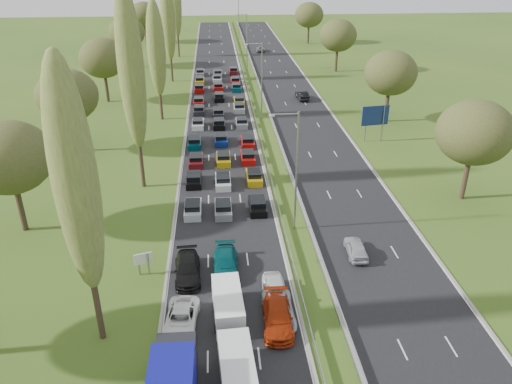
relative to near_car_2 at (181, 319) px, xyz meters
name	(u,v)px	position (x,y,z in m)	size (l,w,h in m)	color
ground	(260,115)	(10.43, 50.40, -0.72)	(260.00, 260.00, 0.00)	#345119
near_carriageway	(219,111)	(3.68, 52.90, -0.72)	(10.50, 215.00, 0.04)	black
far_carriageway	(298,109)	(17.18, 52.90, -0.72)	(10.50, 215.00, 0.04)	black
central_reservation	(259,107)	(10.43, 52.90, -0.17)	(2.36, 215.00, 0.32)	gray
lamp_columns	(262,82)	(10.43, 48.40, 5.28)	(0.18, 140.18, 12.00)	gray
poplar_row	(147,54)	(-5.57, 38.57, 11.67)	(2.80, 127.80, 22.44)	#2D2116
woodland_left	(60,103)	(-16.07, 33.03, 6.96)	(8.00, 166.00, 11.10)	#2D2116
woodland_right	(410,87)	(29.93, 37.07, 6.96)	(8.00, 153.00, 11.10)	#2D2116
traffic_queue_fill	(220,117)	(3.67, 48.15, -0.28)	(9.12, 67.19, 0.80)	#B2B7BC
near_car_2	(181,319)	(0.00, 0.00, 0.00)	(2.31, 5.02, 1.39)	white
near_car_3	(188,269)	(0.24, 6.23, 0.06)	(2.13, 5.23, 1.52)	black
near_car_7	(226,263)	(3.44, 6.78, 0.07)	(2.14, 5.26, 1.53)	#054A4F
near_car_10	(279,311)	(7.24, 0.38, -0.02)	(2.26, 4.90, 1.36)	#A2A7AB
near_car_11	(278,316)	(7.07, -0.35, 0.08)	(2.17, 5.34, 1.55)	#9D2709
near_car_12	(276,291)	(7.32, 2.68, 0.06)	(1.80, 4.46, 1.52)	white
far_car_0	(356,248)	(15.26, 8.31, 0.00)	(1.65, 4.10, 1.40)	#A6AAB0
far_car_1	(302,95)	(18.78, 58.78, 0.09)	(1.66, 4.77, 1.57)	black
far_car_2	(261,49)	(15.42, 104.57, -0.03)	(2.21, 4.80, 1.33)	slate
white_van_front	(237,367)	(3.83, -5.33, 0.40)	(2.12, 5.40, 2.17)	silver
white_van_rear	(228,303)	(3.46, 1.07, 0.39)	(2.11, 5.38, 2.16)	white
info_sign	(143,261)	(-3.47, 6.86, 0.65)	(1.46, 0.54, 2.10)	gray
direction_sign	(375,117)	(25.33, 36.76, 2.85)	(3.97, 0.66, 5.20)	gray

